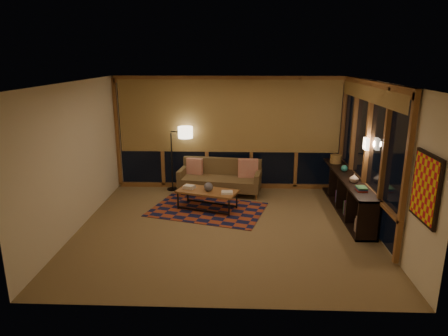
{
  "coord_description": "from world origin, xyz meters",
  "views": [
    {
      "loc": [
        0.24,
        -6.96,
        3.13
      ],
      "look_at": [
        -0.04,
        0.31,
        1.09
      ],
      "focal_mm": 32.0,
      "sensor_mm": 36.0,
      "label": 1
    }
  ],
  "objects_px": {
    "coffee_table": "(207,200)",
    "sofa": "(220,177)",
    "bookshelf": "(346,193)",
    "floor_lamp": "(172,158)"
  },
  "relations": [
    {
      "from": "bookshelf",
      "to": "sofa",
      "type": "bearing_deg",
      "value": 159.62
    },
    {
      "from": "bookshelf",
      "to": "floor_lamp",
      "type": "bearing_deg",
      "value": 162.41
    },
    {
      "from": "sofa",
      "to": "floor_lamp",
      "type": "xyz_separation_m",
      "value": [
        -1.16,
        0.22,
        0.4
      ]
    },
    {
      "from": "coffee_table",
      "to": "sofa",
      "type": "bearing_deg",
      "value": 96.74
    },
    {
      "from": "sofa",
      "to": "coffee_table",
      "type": "bearing_deg",
      "value": -93.19
    },
    {
      "from": "bookshelf",
      "to": "coffee_table",
      "type": "bearing_deg",
      "value": -179.11
    },
    {
      "from": "floor_lamp",
      "to": "bookshelf",
      "type": "distance_m",
      "value": 4.06
    },
    {
      "from": "coffee_table",
      "to": "floor_lamp",
      "type": "relative_size",
      "value": 0.79
    },
    {
      "from": "sofa",
      "to": "floor_lamp",
      "type": "distance_m",
      "value": 1.25
    },
    {
      "from": "sofa",
      "to": "coffee_table",
      "type": "height_order",
      "value": "sofa"
    }
  ]
}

